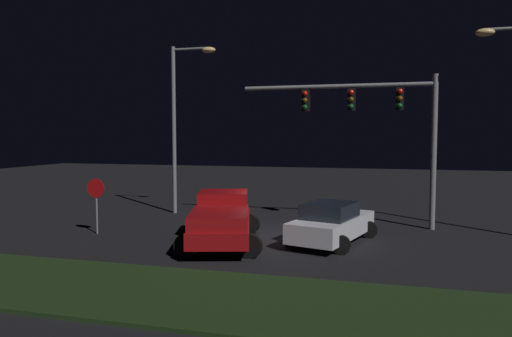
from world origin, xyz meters
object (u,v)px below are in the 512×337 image
at_px(traffic_signal_gantry, 374,113).
at_px(street_lamp_left, 182,110).
at_px(pickup_truck, 222,216).
at_px(car_sedan, 332,223).
at_px(stop_sign, 96,195).

distance_m(traffic_signal_gantry, street_lamp_left, 9.49).
distance_m(pickup_truck, car_sedan, 4.05).
height_order(car_sedan, traffic_signal_gantry, traffic_signal_gantry).
bearing_deg(car_sedan, street_lamp_left, 75.27).
relative_size(car_sedan, street_lamp_left, 0.56).
bearing_deg(traffic_signal_gantry, car_sedan, -110.69).
xyz_separation_m(car_sedan, street_lamp_left, (-8.05, 4.76, 4.50)).
relative_size(pickup_truck, street_lamp_left, 0.68).
distance_m(car_sedan, street_lamp_left, 10.37).
height_order(pickup_truck, street_lamp_left, street_lamp_left).
xyz_separation_m(traffic_signal_gantry, street_lamp_left, (-9.42, 1.12, 0.34)).
xyz_separation_m(street_lamp_left, stop_sign, (-1.25, -5.61, -3.68)).
bearing_deg(pickup_truck, traffic_signal_gantry, -63.64).
relative_size(car_sedan, traffic_signal_gantry, 0.57).
bearing_deg(traffic_signal_gantry, street_lamp_left, 173.25).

